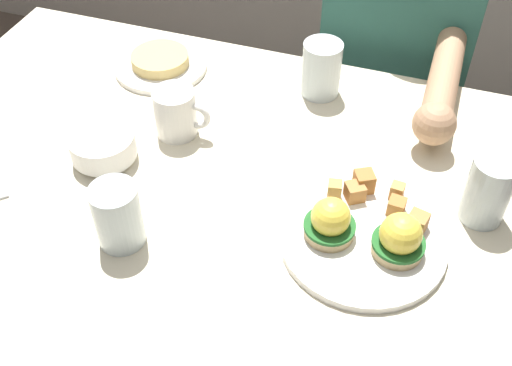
% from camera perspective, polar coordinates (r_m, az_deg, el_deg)
% --- Properties ---
extents(dining_table, '(1.20, 0.90, 0.74)m').
position_cam_1_polar(dining_table, '(1.19, -5.95, -3.55)').
color(dining_table, beige).
rests_on(dining_table, ground_plane).
extents(eggs_benedict_plate, '(0.27, 0.27, 0.09)m').
position_cam_1_polar(eggs_benedict_plate, '(1.01, 9.97, -4.53)').
color(eggs_benedict_plate, white).
rests_on(eggs_benedict_plate, dining_table).
extents(fruit_bowl, '(0.12, 0.12, 0.06)m').
position_cam_1_polar(fruit_bowl, '(1.17, -13.82, 3.27)').
color(fruit_bowl, white).
rests_on(fruit_bowl, dining_table).
extents(coffee_mug, '(0.11, 0.08, 0.09)m').
position_cam_1_polar(coffee_mug, '(1.19, -7.32, 6.52)').
color(coffee_mug, white).
rests_on(coffee_mug, dining_table).
extents(water_glass_near, '(0.08, 0.08, 0.12)m').
position_cam_1_polar(water_glass_near, '(1.29, 6.00, 10.17)').
color(water_glass_near, silver).
rests_on(water_glass_near, dining_table).
extents(water_glass_far, '(0.07, 0.07, 0.12)m').
position_cam_1_polar(water_glass_far, '(1.08, 20.41, -0.88)').
color(water_glass_far, silver).
rests_on(water_glass_far, dining_table).
extents(water_glass_extra, '(0.08, 0.08, 0.11)m').
position_cam_1_polar(water_glass_extra, '(1.01, -12.49, -3.22)').
color(water_glass_extra, silver).
rests_on(water_glass_extra, dining_table).
extents(side_plate, '(0.20, 0.20, 0.04)m').
position_cam_1_polar(side_plate, '(1.39, -8.74, 10.80)').
color(side_plate, white).
rests_on(side_plate, dining_table).
extents(diner_person, '(0.34, 0.54, 1.14)m').
position_cam_1_polar(diner_person, '(1.57, 12.45, 10.12)').
color(diner_person, '#33333D').
rests_on(diner_person, ground_plane).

